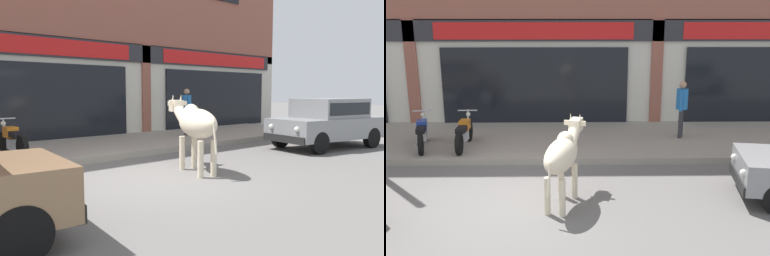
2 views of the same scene
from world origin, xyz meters
TOP-DOWN VIEW (x-y plane):
  - ground_plane at (0.00, 0.00)m, footprint 90.00×90.00m
  - sidewalk at (0.00, 4.09)m, footprint 19.00×3.78m
  - cow at (0.96, -0.04)m, footprint 0.93×2.10m
  - car_0 at (6.22, -0.05)m, footprint 3.79×2.17m
  - motorcycle_1 at (-1.67, 3.19)m, footprint 0.52×1.81m
  - pedestrian at (4.22, 4.07)m, footprint 0.32×0.47m

SIDE VIEW (x-z plane):
  - ground_plane at x=0.00m, z-range 0.00..0.00m
  - sidewalk at x=0.00m, z-range 0.00..0.17m
  - motorcycle_1 at x=-1.67m, z-range 0.12..0.99m
  - car_0 at x=6.22m, z-range 0.08..1.54m
  - cow at x=0.96m, z-range 0.20..1.81m
  - pedestrian at x=4.22m, z-range 0.35..1.95m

